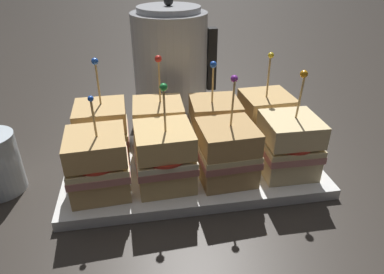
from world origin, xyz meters
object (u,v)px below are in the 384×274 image
(sandwich_front_center_left, at_px, (165,157))
(serving_platter, at_px, (192,167))
(sandwich_front_far_left, at_px, (98,164))
(sandwich_back_far_right, at_px, (265,119))
(kettle_steel, at_px, (171,65))
(sandwich_back_center_right, at_px, (214,124))
(sandwich_front_far_right, at_px, (288,145))
(sandwich_back_far_left, at_px, (103,131))
(sandwich_back_center_left, at_px, (159,128))
(sandwich_front_center_right, at_px, (227,152))

(sandwich_front_center_left, bearing_deg, serving_platter, 44.39)
(sandwich_front_far_left, bearing_deg, sandwich_front_center_left, 1.38)
(sandwich_front_center_left, relative_size, sandwich_back_far_right, 0.96)
(kettle_steel, bearing_deg, sandwich_back_center_right, -74.00)
(sandwich_front_far_right, bearing_deg, sandwich_back_far_left, 161.51)
(serving_platter, height_order, sandwich_back_center_left, sandwich_back_center_left)
(sandwich_back_center_left, relative_size, sandwich_back_far_right, 1.01)
(sandwich_front_center_right, height_order, sandwich_front_far_right, same)
(sandwich_back_far_left, bearing_deg, sandwich_back_far_right, -0.28)
(sandwich_front_far_right, relative_size, sandwich_back_far_left, 0.99)
(sandwich_back_center_left, bearing_deg, sandwich_back_far_right, 1.14)
(sandwich_back_far_right, bearing_deg, sandwich_back_far_left, 179.72)
(sandwich_back_far_left, relative_size, sandwich_back_center_left, 0.99)
(sandwich_back_center_right, height_order, sandwich_back_far_right, sandwich_back_far_right)
(sandwich_front_far_left, height_order, sandwich_front_center_left, sandwich_front_center_left)
(sandwich_back_far_left, xyz_separation_m, kettle_steel, (0.15, 0.20, 0.05))
(sandwich_front_far_left, xyz_separation_m, sandwich_front_center_right, (0.20, 0.00, -0.00))
(sandwich_front_center_left, xyz_separation_m, sandwich_back_far_right, (0.20, 0.10, -0.00))
(serving_platter, relative_size, sandwich_back_center_left, 2.41)
(serving_platter, height_order, sandwich_back_center_right, sandwich_back_center_right)
(sandwich_back_far_right, bearing_deg, sandwich_front_far_left, -160.96)
(sandwich_front_center_right, bearing_deg, sandwich_back_far_left, 152.57)
(sandwich_front_center_right, bearing_deg, sandwich_back_far_right, 45.15)
(serving_platter, bearing_deg, sandwich_back_far_left, 161.03)
(sandwich_back_far_left, xyz_separation_m, sandwich_back_center_right, (0.20, -0.00, -0.00))
(sandwich_back_far_left, height_order, sandwich_back_center_left, sandwich_back_center_left)
(sandwich_back_far_left, relative_size, sandwich_back_far_right, 1.00)
(serving_platter, distance_m, sandwich_front_far_left, 0.17)
(kettle_steel, bearing_deg, sandwich_front_center_right, -79.78)
(sandwich_back_far_left, xyz_separation_m, sandwich_back_center_left, (0.10, -0.01, 0.00))
(sandwich_front_center_right, bearing_deg, serving_platter, 132.76)
(sandwich_front_far_left, bearing_deg, kettle_steel, 64.12)
(sandwich_front_far_left, bearing_deg, sandwich_front_far_right, 0.64)
(sandwich_back_center_right, bearing_deg, sandwich_front_far_left, -153.25)
(serving_platter, xyz_separation_m, sandwich_front_center_left, (-0.05, -0.05, 0.06))
(sandwich_front_far_right, height_order, sandwich_back_far_right, sandwich_back_far_right)
(sandwich_back_far_left, bearing_deg, sandwich_back_center_right, -0.92)
(sandwich_back_center_left, distance_m, kettle_steel, 0.21)
(sandwich_back_center_right, xyz_separation_m, sandwich_back_far_right, (0.10, 0.00, 0.00))
(sandwich_front_far_right, bearing_deg, sandwich_front_far_left, -179.36)
(sandwich_front_center_right, distance_m, sandwich_front_far_right, 0.11)
(sandwich_front_far_right, bearing_deg, sandwich_front_center_left, -179.73)
(sandwich_front_far_right, bearing_deg, serving_platter, 161.98)
(sandwich_back_far_right, bearing_deg, serving_platter, -161.16)
(sandwich_front_center_left, relative_size, sandwich_back_center_left, 0.95)
(sandwich_back_center_right, bearing_deg, serving_platter, -135.81)
(serving_platter, distance_m, kettle_steel, 0.27)
(sandwich_front_far_right, height_order, sandwich_back_center_left, sandwich_back_center_left)
(serving_platter, distance_m, sandwich_back_far_left, 0.17)
(sandwich_front_center_left, height_order, sandwich_back_center_right, sandwich_front_center_left)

